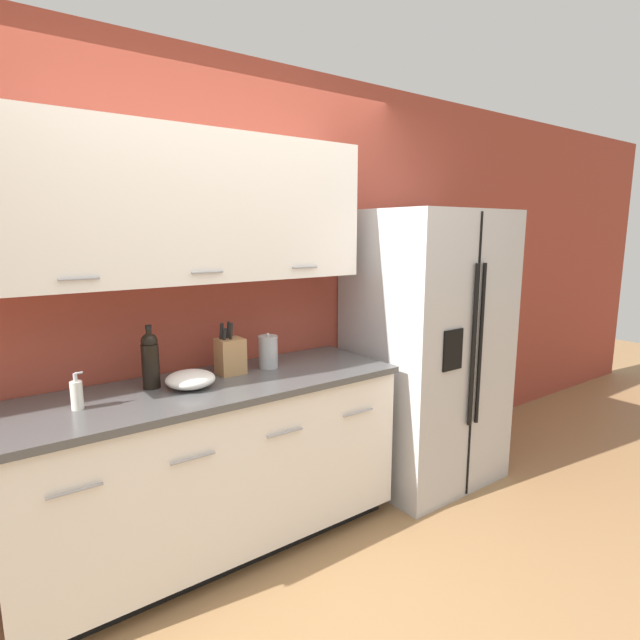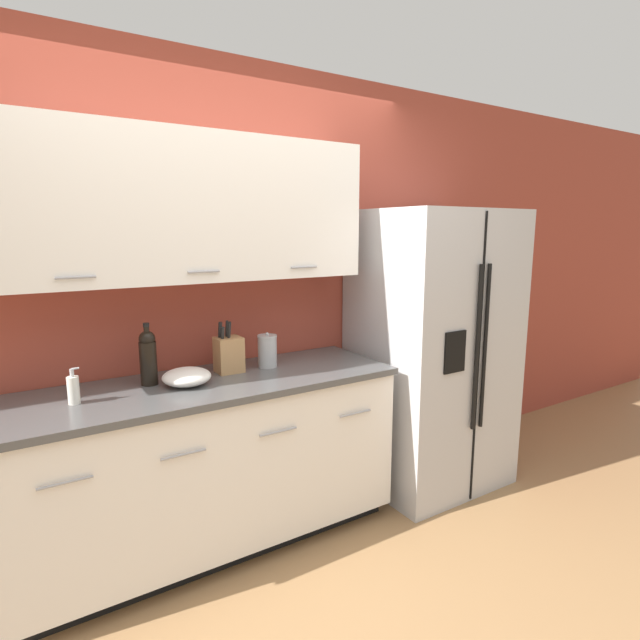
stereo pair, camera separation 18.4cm
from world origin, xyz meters
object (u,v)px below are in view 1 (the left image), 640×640
Objects in this scene: knife_block at (230,355)px; soap_dispenser at (77,395)px; mixing_bowl at (190,379)px; refrigerator at (426,348)px; wine_bottle at (150,359)px; steel_canister at (268,352)px.

knife_block is 1.73× the size of soap_dispenser.
knife_block is 0.78m from soap_dispenser.
refrigerator is at bearing -2.11° from mixing_bowl.
knife_block is 0.91× the size of wine_bottle.
steel_canister reaches higher than mixing_bowl.
steel_canister is at bearing 10.56° from mixing_bowl.
soap_dispenser is at bearing -174.59° from steel_canister.
mixing_bowl is (-1.61, 0.06, 0.06)m from refrigerator.
knife_block is at bearing -0.21° from wine_bottle.
refrigerator reaches higher than wine_bottle.
knife_block is at bearing 176.36° from steel_canister.
wine_bottle is at bearing 174.62° from refrigerator.
refrigerator is at bearing -7.63° from steel_canister.
refrigerator is 6.37× the size of knife_block.
refrigerator is 1.36m from knife_block.
mixing_bowl is at bearing 0.33° from soap_dispenser.
soap_dispenser is 0.51m from mixing_bowl.
wine_bottle is at bearing 178.60° from steel_canister.
refrigerator reaches higher than mixing_bowl.
refrigerator is 1.14m from steel_canister.
knife_block is (-1.35, 0.16, 0.12)m from refrigerator.
knife_block reaches higher than soap_dispenser.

